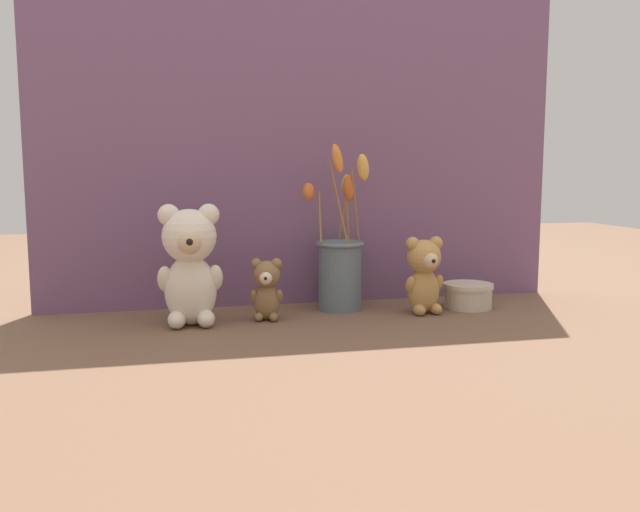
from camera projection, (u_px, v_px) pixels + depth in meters
name	position (u px, v px, depth m)	size (l,w,h in m)	color
ground_plane	(322.00, 318.00, 1.38)	(4.00, 4.00, 0.00)	brown
backdrop_wall	(305.00, 130.00, 1.50)	(1.17, 0.02, 0.78)	#704C70
teddy_bear_large	(190.00, 262.00, 1.31)	(0.13, 0.12, 0.24)	beige
teddy_bear_medium	(424.00, 273.00, 1.42)	(0.09, 0.08, 0.16)	tan
teddy_bear_small	(267.00, 288.00, 1.36)	(0.07, 0.06, 0.13)	olive
flower_vase	(340.00, 265.00, 1.46)	(0.14, 0.12, 0.36)	slate
decorative_tin_tall	(468.00, 295.00, 1.48)	(0.11, 0.11, 0.05)	beige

